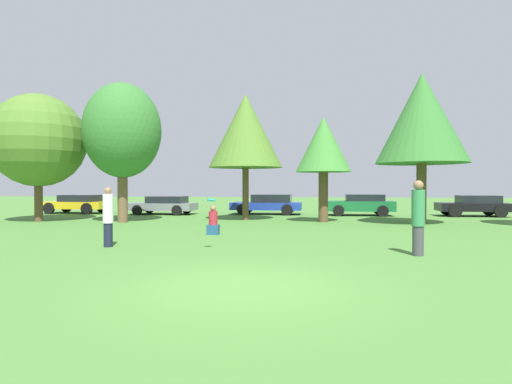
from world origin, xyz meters
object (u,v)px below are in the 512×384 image
Objects in this scene: frisbee at (211,200)px; tree_0 at (38,141)px; person_catcher at (418,217)px; bystander_sitting at (213,222)px; parked_car_blue at (268,204)px; parked_car_black at (474,205)px; tree_4 at (422,119)px; tree_1 at (122,131)px; tree_3 at (323,146)px; person_thrower at (108,217)px; tree_2 at (246,131)px; parked_car_yellow at (77,203)px; parked_car_green at (360,204)px; parked_car_grey at (164,205)px.

frisbee is 13.87m from tree_0.
bystander_sitting is at bearing -29.10° from person_catcher.
parked_car_blue is 1.13× the size of parked_car_black.
tree_4 is at bearing 2.21° from tree_0.
tree_1 is 9.81m from tree_3.
tree_4 reaches higher than person_thrower.
person_catcher reaches higher than parked_car_blue.
person_catcher is 0.43× the size of parked_car_blue.
tree_2 is 1.56× the size of parked_car_yellow.
parked_car_yellow is at bearing 103.28° from tree_0.
parked_car_green is at bearing 110.85° from tree_4.
person_catcher is at bearing -32.82° from bystander_sitting.
parked_car_yellow is 5.89m from parked_car_grey.
person_thrower is at bearing 172.50° from frisbee.
parked_car_grey is at bearing 146.99° from tree_2.
tree_4 reaches higher than tree_1.
tree_3 is at bearing -12.28° from tree_2.
tree_3 is 6.25m from parked_car_green.
parked_car_blue is at bearing 80.88° from person_thrower.
person_thrower is at bearing -68.38° from tree_1.
parked_car_green is at bearing 64.01° from tree_3.
parked_car_yellow is (-17.52, 14.69, -0.33)m from person_catcher.
tree_1 reaches higher than parked_car_black.
parked_car_blue is (6.46, 0.79, 0.06)m from parked_car_grey.
tree_0 is 1.23× the size of tree_3.
bystander_sitting is at bearing 41.61° from parked_car_black.
parked_car_green reaches higher than parked_car_blue.
tree_2 is 0.94× the size of tree_4.
tree_4 is 1.71× the size of parked_car_green.
person_catcher is 10.36m from tree_4.
tree_3 is at bearing 5.24° from tree_0.
person_thrower reaches higher than parked_car_black.
person_thrower is at bearing 0.00° from person_catcher.
parked_car_blue is at bearing -175.75° from parked_car_yellow.
parked_car_yellow is at bearing -36.27° from person_catcher.
bystander_sitting is at bearing 138.59° from parked_car_yellow.
tree_0 is at bearing 54.72° from parked_car_grey.
person_thrower is 0.33× the size of tree_3.
tree_1 is at bearing 91.45° from parked_car_grey.
tree_4 reaches higher than tree_0.
person_catcher is (8.51, -0.55, 0.10)m from person_thrower.
tree_3 is at bearing -74.89° from person_catcher.
parked_car_black is (6.89, 14.81, -0.32)m from person_catcher.
parked_car_yellow is 17.92m from parked_car_green.
parked_car_blue is at bearing -67.48° from person_catcher.
parked_car_yellow reaches higher than bystander_sitting.
tree_0 reaches higher than person_thrower.
tree_4 is 21.15m from parked_car_yellow.
tree_4 reaches higher than parked_car_blue.
parked_car_black is at bearing 50.13° from frisbee.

